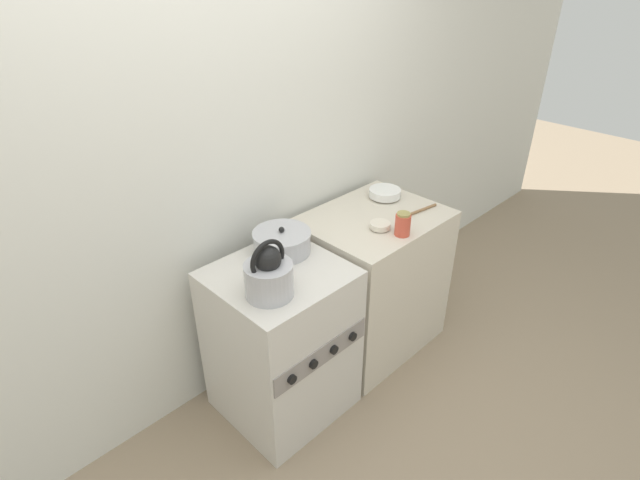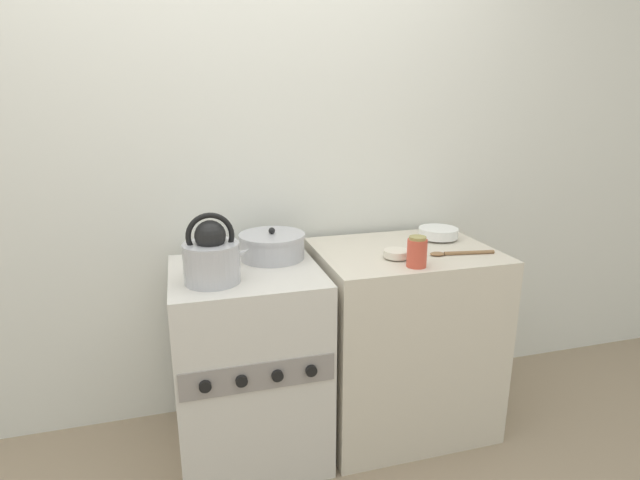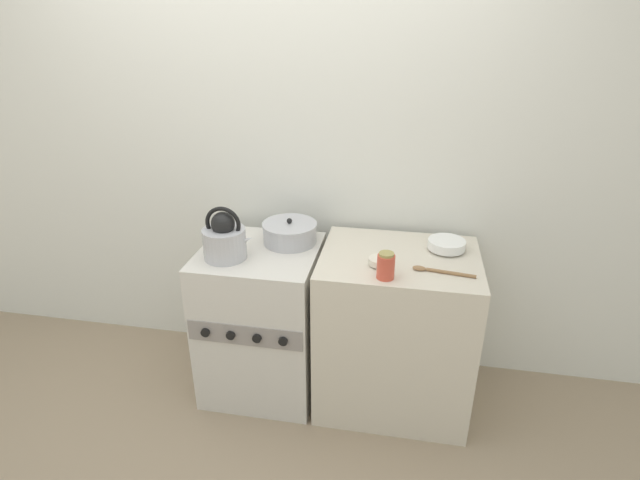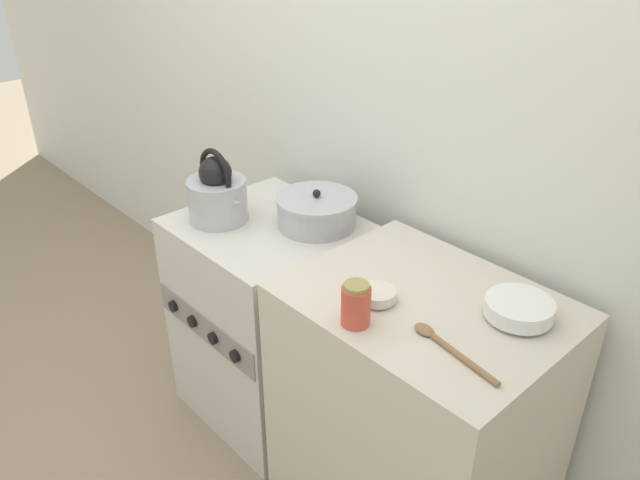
# 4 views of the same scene
# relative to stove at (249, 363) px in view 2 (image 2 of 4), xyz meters

# --- Properties ---
(wall_back) EXTENTS (7.00, 0.06, 2.50)m
(wall_back) POSITION_rel_stove_xyz_m (-0.00, 0.39, 0.83)
(wall_back) COLOR silver
(wall_back) RESTS_ON ground_plane
(stove) EXTENTS (0.60, 0.59, 0.84)m
(stove) POSITION_rel_stove_xyz_m (0.00, 0.00, 0.00)
(stove) COLOR beige
(stove) RESTS_ON ground_plane
(counter) EXTENTS (0.77, 0.61, 0.86)m
(counter) POSITION_rel_stove_xyz_m (0.71, 0.02, 0.01)
(counter) COLOR beige
(counter) RESTS_ON ground_plane
(kettle) EXTENTS (0.26, 0.21, 0.27)m
(kettle) POSITION_rel_stove_xyz_m (-0.13, -0.10, 0.52)
(kettle) COLOR #B2B2B7
(kettle) RESTS_ON stove
(cooking_pot) EXTENTS (0.28, 0.28, 0.14)m
(cooking_pot) POSITION_rel_stove_xyz_m (0.13, 0.13, 0.47)
(cooking_pot) COLOR #B2B2B7
(cooking_pot) RESTS_ON stove
(enamel_bowl) EXTENTS (0.18, 0.18, 0.05)m
(enamel_bowl) POSITION_rel_stove_xyz_m (0.93, 0.13, 0.47)
(enamel_bowl) COLOR white
(enamel_bowl) RESTS_ON counter
(small_ceramic_bowl) EXTENTS (0.11, 0.11, 0.04)m
(small_ceramic_bowl) POSITION_rel_stove_xyz_m (0.62, -0.09, 0.46)
(small_ceramic_bowl) COLOR beige
(small_ceramic_bowl) RESTS_ON counter
(storage_jar) EXTENTS (0.08, 0.08, 0.12)m
(storage_jar) POSITION_rel_stove_xyz_m (0.65, -0.21, 0.50)
(storage_jar) COLOR #CC4C38
(storage_jar) RESTS_ON counter
(wooden_spoon) EXTENTS (0.28, 0.07, 0.02)m
(wooden_spoon) POSITION_rel_stove_xyz_m (0.88, -0.11, 0.45)
(wooden_spoon) COLOR olive
(wooden_spoon) RESTS_ON counter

